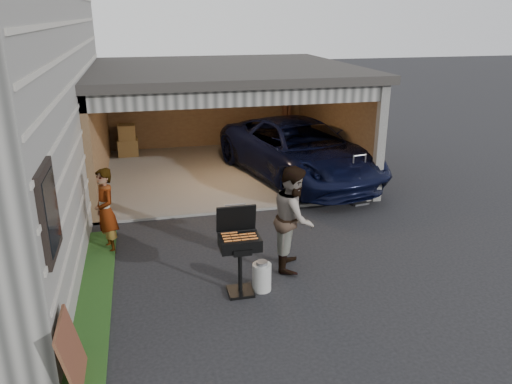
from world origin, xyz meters
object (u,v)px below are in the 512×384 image
at_px(man, 294,218).
at_px(hand_truck, 358,194).
at_px(woman, 106,211).
at_px(plywood_panel, 72,354).
at_px(minivan, 299,152).
at_px(propane_tank, 262,277).
at_px(bbq_grill, 239,245).

relative_size(man, hand_truck, 1.56).
distance_m(woman, plywood_panel, 3.60).
distance_m(minivan, hand_truck, 2.19).
bearing_deg(plywood_panel, man, 33.84).
relative_size(woman, hand_truck, 1.37).
xyz_separation_m(man, propane_tank, (-0.72, -0.66, -0.68)).
bearing_deg(minivan, woman, -158.82).
relative_size(minivan, plywood_panel, 6.11).
bearing_deg(bbq_grill, man, 31.39).
distance_m(man, propane_tank, 1.19).
height_order(minivan, man, man).
relative_size(minivan, man, 3.00).
relative_size(bbq_grill, propane_tank, 3.07).
distance_m(propane_tank, plywood_panel, 3.12).
distance_m(woman, bbq_grill, 2.85).
relative_size(minivan, propane_tank, 12.05).
distance_m(propane_tank, hand_truck, 4.49).
height_order(woman, plywood_panel, woman).
height_order(minivan, woman, woman).
height_order(man, plywood_panel, man).
bearing_deg(propane_tank, bbq_grill, 177.98).
height_order(man, propane_tank, man).
height_order(plywood_panel, hand_truck, hand_truck).
bearing_deg(hand_truck, propane_tank, -143.42).
bearing_deg(minivan, man, -122.30).
xyz_separation_m(minivan, plywood_panel, (-4.94, -6.81, -0.32)).
bearing_deg(minivan, plywood_panel, -139.30).
height_order(propane_tank, hand_truck, hand_truck).
xyz_separation_m(woman, hand_truck, (5.52, 1.28, -0.57)).
xyz_separation_m(minivan, hand_truck, (0.82, -1.96, -0.53)).
bearing_deg(bbq_grill, plywood_panel, -145.07).
bearing_deg(plywood_panel, hand_truck, 40.13).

